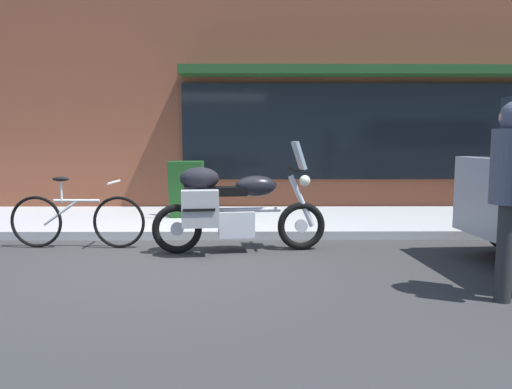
{
  "coord_description": "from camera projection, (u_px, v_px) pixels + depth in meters",
  "views": [
    {
      "loc": [
        0.88,
        -5.64,
        1.4
      ],
      "look_at": [
        0.94,
        0.61,
        0.7
      ],
      "focal_mm": 34.37,
      "sensor_mm": 36.0,
      "label": 1
    }
  ],
  "objects": [
    {
      "name": "parked_bicycle",
      "position": [
        77.0,
        220.0,
        6.34
      ],
      "size": [
        1.76,
        0.48,
        0.93
      ],
      "color": "black",
      "rests_on": "ground_plane"
    },
    {
      "name": "touring_motorcycle",
      "position": [
        230.0,
        205.0,
        6.05
      ],
      "size": [
        2.17,
        0.83,
        1.38
      ],
      "color": "black",
      "rests_on": "ground_plane"
    },
    {
      "name": "sandwich_board_sign",
      "position": [
        186.0,
        189.0,
        8.02
      ],
      "size": [
        0.55,
        0.41,
        0.93
      ],
      "color": "#1E511E",
      "rests_on": "sidewalk_curb"
    },
    {
      "name": "ground_plane",
      "position": [
        177.0,
        260.0,
        5.75
      ],
      "size": [
        80.0,
        80.0,
        0.0
      ],
      "primitive_type": "plane",
      "color": "#323232"
    }
  ]
}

